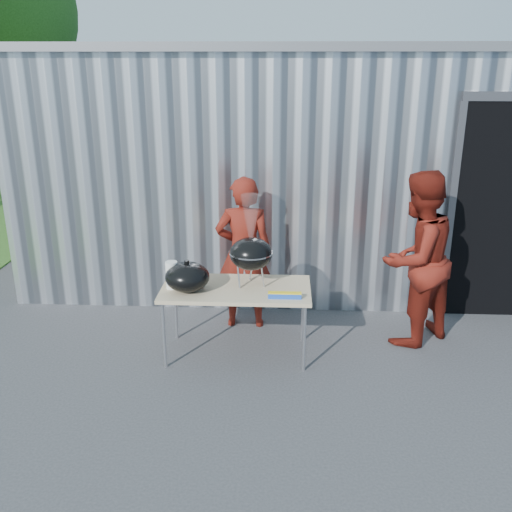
# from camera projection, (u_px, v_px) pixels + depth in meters

# --- Properties ---
(ground) EXTENTS (80.00, 80.00, 0.00)m
(ground) POSITION_uv_depth(u_px,v_px,m) (265.00, 383.00, 5.45)
(ground) COLOR #363639
(building) EXTENTS (8.20, 6.20, 3.10)m
(building) POSITION_uv_depth(u_px,v_px,m) (332.00, 149.00, 9.22)
(building) COLOR silver
(building) RESTS_ON ground
(folding_table) EXTENTS (1.50, 0.75, 0.75)m
(folding_table) POSITION_uv_depth(u_px,v_px,m) (236.00, 291.00, 5.76)
(folding_table) COLOR tan
(folding_table) RESTS_ON ground
(kettle_grill) EXTENTS (0.44, 0.44, 0.94)m
(kettle_grill) POSITION_uv_depth(u_px,v_px,m) (251.00, 246.00, 5.67)
(kettle_grill) COLOR black
(kettle_grill) RESTS_ON folding_table
(grill_lid) EXTENTS (0.44, 0.44, 0.32)m
(grill_lid) POSITION_uv_depth(u_px,v_px,m) (187.00, 277.00, 5.63)
(grill_lid) COLOR black
(grill_lid) RESTS_ON folding_table
(paper_towels) EXTENTS (0.12, 0.12, 0.28)m
(paper_towels) POSITION_uv_depth(u_px,v_px,m) (172.00, 275.00, 5.68)
(paper_towels) COLOR white
(paper_towels) RESTS_ON folding_table
(white_tub) EXTENTS (0.20, 0.15, 0.10)m
(white_tub) POSITION_uv_depth(u_px,v_px,m) (186.00, 273.00, 5.98)
(white_tub) COLOR white
(white_tub) RESTS_ON folding_table
(foil_box) EXTENTS (0.32, 0.06, 0.06)m
(foil_box) POSITION_uv_depth(u_px,v_px,m) (285.00, 295.00, 5.48)
(foil_box) COLOR blue
(foil_box) RESTS_ON folding_table
(person_cook) EXTENTS (0.65, 0.44, 1.74)m
(person_cook) POSITION_uv_depth(u_px,v_px,m) (244.00, 253.00, 6.37)
(person_cook) COLOR maroon
(person_cook) RESTS_ON ground
(person_bystander) EXTENTS (1.16, 1.12, 1.88)m
(person_bystander) POSITION_uv_depth(u_px,v_px,m) (416.00, 259.00, 5.98)
(person_bystander) COLOR maroon
(person_bystander) RESTS_ON ground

